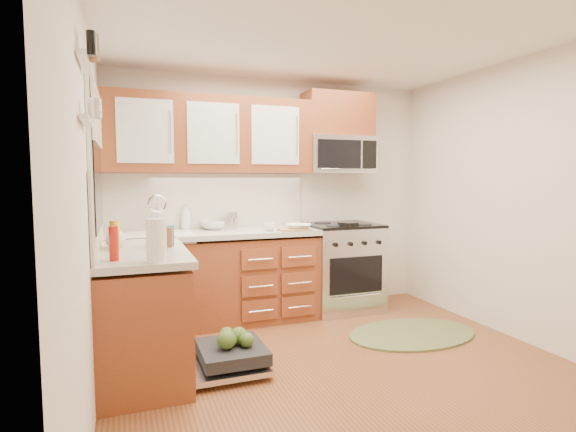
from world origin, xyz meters
name	(u,v)px	position (x,y,z in m)	size (l,w,h in m)	color
floor	(347,370)	(0.00, 0.00, 0.00)	(3.50, 3.50, 0.00)	brown
ceiling	(351,30)	(0.00, 0.00, 2.50)	(3.50, 3.50, 0.00)	white
wall_back	(274,196)	(0.00, 1.75, 1.25)	(3.50, 0.04, 2.50)	silver
wall_front	(573,234)	(0.00, -1.75, 1.25)	(3.50, 0.04, 2.50)	silver
wall_left	(89,212)	(-1.75, 0.00, 1.25)	(0.04, 3.50, 2.50)	silver
wall_right	(529,201)	(1.75, 0.00, 1.25)	(0.04, 3.50, 2.50)	silver
base_cabinet_back	(215,281)	(-0.73, 1.45, 0.42)	(2.05, 0.60, 0.85)	brown
base_cabinet_left	(142,316)	(-1.45, 0.52, 0.42)	(0.60, 1.25, 0.85)	brown
countertop_back	(214,234)	(-0.72, 1.44, 0.90)	(2.07, 0.64, 0.05)	#BAB4AA
countertop_left	(142,253)	(-1.44, 0.53, 0.90)	(0.64, 1.27, 0.05)	#BAB4AA
backsplash_back	(208,201)	(-0.73, 1.74, 1.21)	(2.05, 0.02, 0.57)	beige
backsplash_left	(97,212)	(-1.74, 0.52, 1.21)	(0.02, 1.25, 0.57)	beige
upper_cabinets	(210,135)	(-0.73, 1.57, 1.88)	(2.05, 0.35, 0.75)	brown
cabinet_over_mw	(338,115)	(0.68, 1.57, 2.13)	(0.76, 0.35, 0.47)	brown
range	(342,267)	(0.68, 1.43, 0.47)	(0.76, 0.64, 0.95)	silver
microwave	(338,155)	(0.68, 1.55, 1.70)	(0.76, 0.38, 0.40)	silver
sink	(159,247)	(-1.25, 1.42, 0.80)	(0.62, 0.50, 0.26)	white
dishwasher	(227,358)	(-0.86, 0.30, 0.10)	(0.70, 0.60, 0.20)	silver
window	(95,164)	(-1.74, 0.50, 1.55)	(0.03, 1.05, 1.05)	white
window_blind	(97,116)	(-1.71, 0.50, 1.88)	(0.02, 0.96, 0.40)	white
shelf_upper	(85,62)	(-1.72, -0.35, 2.05)	(0.04, 0.40, 0.03)	white
shelf_lower	(87,121)	(-1.72, -0.35, 1.75)	(0.04, 0.40, 0.03)	white
rug	(412,334)	(0.92, 0.47, 0.01)	(1.24, 0.81, 0.02)	#576238
skillet	(348,224)	(0.63, 1.22, 0.97)	(0.22, 0.22, 0.04)	black
stock_pot	(226,223)	(-0.58, 1.56, 0.99)	(0.20, 0.20, 0.12)	silver
cutting_board	(294,230)	(0.03, 1.22, 0.94)	(0.30, 0.19, 0.02)	#AE774F
canister	(233,220)	(-0.49, 1.65, 1.01)	(0.11, 0.11, 0.17)	silver
paper_towel_roll	(156,240)	(-1.37, -0.02, 1.06)	(0.13, 0.13, 0.27)	white
mustard_bottle	(115,235)	(-1.62, 0.56, 1.03)	(0.07, 0.07, 0.22)	#EFA61A
red_bottle	(114,244)	(-1.62, 0.12, 1.04)	(0.06, 0.06, 0.22)	#B0190E
wooden_box	(163,237)	(-1.28, 0.61, 1.00)	(0.15, 0.11, 0.15)	brown
blue_carton	(167,236)	(-1.25, 0.62, 1.01)	(0.10, 0.06, 0.16)	teal
bowl_a	(299,227)	(0.10, 1.25, 0.96)	(0.25, 0.25, 0.06)	#999999
bowl_b	(215,225)	(-0.68, 1.60, 0.97)	(0.29, 0.29, 0.09)	#999999
cup	(270,227)	(-0.20, 1.28, 0.97)	(0.11, 0.11, 0.09)	#999999
soap_bottle_a	(186,217)	(-0.97, 1.68, 1.06)	(0.10, 0.10, 0.27)	#999999
soap_bottle_b	(163,231)	(-1.25, 0.91, 1.01)	(0.08, 0.08, 0.17)	#999999
soap_bottle_c	(115,235)	(-1.62, 0.69, 1.02)	(0.14, 0.14, 0.18)	#999999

